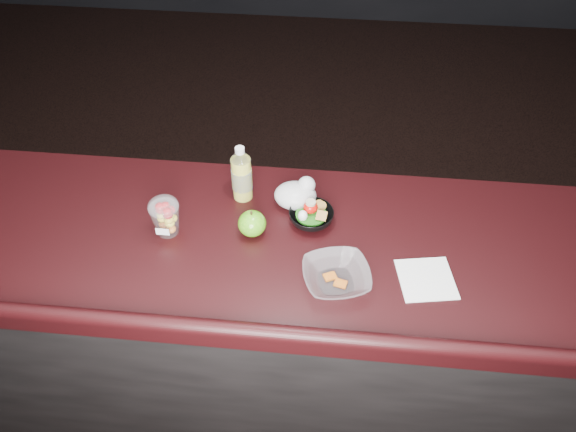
% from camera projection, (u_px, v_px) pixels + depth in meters
% --- Properties ---
extents(room_shell, '(8.00, 8.00, 8.00)m').
position_uv_depth(room_shell, '(233.00, 52.00, 0.99)').
color(room_shell, black).
rests_on(room_shell, ground).
extents(counter, '(4.06, 0.71, 1.02)m').
position_uv_depth(counter, '(270.00, 330.00, 2.13)').
color(counter, black).
rests_on(counter, ground).
extents(lemonade_bottle, '(0.07, 0.07, 0.21)m').
position_uv_depth(lemonade_bottle, '(242.00, 177.00, 1.85)').
color(lemonade_bottle, yellow).
rests_on(lemonade_bottle, counter).
extents(fruit_cup, '(0.10, 0.10, 0.14)m').
position_uv_depth(fruit_cup, '(165.00, 216.00, 1.75)').
color(fruit_cup, white).
rests_on(fruit_cup, counter).
extents(green_apple, '(0.09, 0.09, 0.09)m').
position_uv_depth(green_apple, '(252.00, 224.00, 1.76)').
color(green_apple, '#2C880F').
rests_on(green_apple, counter).
extents(plastic_bag, '(0.14, 0.12, 0.10)m').
position_uv_depth(plastic_bag, '(297.00, 194.00, 1.85)').
color(plastic_bag, silver).
rests_on(plastic_bag, counter).
extents(snack_bowl, '(0.19, 0.19, 0.08)m').
position_uv_depth(snack_bowl, '(311.00, 216.00, 1.81)').
color(snack_bowl, black).
rests_on(snack_bowl, counter).
extents(takeout_bowl, '(0.24, 0.24, 0.05)m').
position_uv_depth(takeout_bowl, '(336.00, 277.00, 1.63)').
color(takeout_bowl, silver).
rests_on(takeout_bowl, counter).
extents(paper_napkin, '(0.19, 0.19, 0.00)m').
position_uv_depth(paper_napkin, '(426.00, 279.00, 1.66)').
color(paper_napkin, white).
rests_on(paper_napkin, counter).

